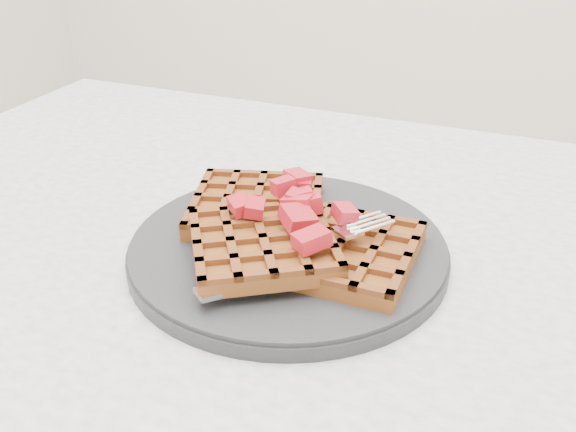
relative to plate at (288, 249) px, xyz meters
The scene contains 5 objects.
table 0.16m from the plate, 17.11° to the right, with size 1.20×0.80×0.75m.
plate is the anchor object (origin of this frame).
waffles 0.02m from the plate, 87.49° to the right, with size 0.22×0.22×0.03m.
strawberry_pile 0.05m from the plate, ahead, with size 0.15×0.15×0.02m, color #90000E, non-canonical shape.
fork 0.05m from the plate, 45.38° to the right, with size 0.02×0.18×0.02m, color silver, non-canonical shape.
Camera 1 is at (0.08, -0.40, 1.04)m, focal length 40.00 mm.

